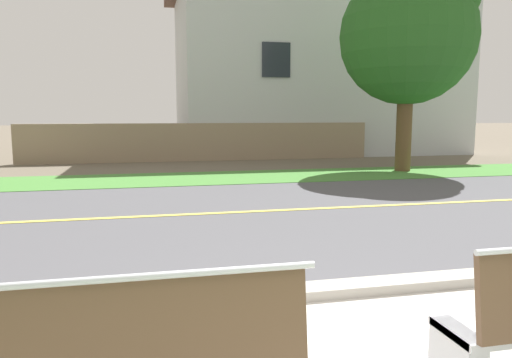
{
  "coord_description": "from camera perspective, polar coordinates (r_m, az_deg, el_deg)",
  "views": [
    {
      "loc": [
        -1.3,
        -1.94,
        1.76
      ],
      "look_at": [
        -0.04,
        3.56,
        1.0
      ],
      "focal_mm": 34.36,
      "sensor_mm": 36.0,
      "label": 1
    }
  ],
  "objects": [
    {
      "name": "road_centre_line",
      "position": [
        8.71,
        -4.04,
        -3.96
      ],
      "size": [
        48.0,
        0.14,
        0.01
      ],
      "primitive_type": "cube",
      "color": "#E0CC4C",
      "rests_on": "ground_plane"
    },
    {
      "name": "street_asphalt",
      "position": [
        8.71,
        -4.04,
        -3.99
      ],
      "size": [
        52.0,
        8.0,
        0.01
      ],
      "primitive_type": "cube",
      "color": "#515156",
      "rests_on": "ground_plane"
    },
    {
      "name": "ground_plane",
      "position": [
        10.17,
        -5.35,
        -2.34
      ],
      "size": [
        140.0,
        140.0,
        0.0
      ],
      "primitive_type": "plane",
      "color": "#665B4C"
    },
    {
      "name": "curb_edge",
      "position": [
        4.79,
        3.85,
        -13.18
      ],
      "size": [
        44.0,
        0.3,
        0.11
      ],
      "primitive_type": "cube",
      "color": "#ADA89E",
      "rests_on": "ground_plane"
    },
    {
      "name": "garden_wall",
      "position": [
        18.46,
        -6.35,
        4.3
      ],
      "size": [
        13.0,
        0.36,
        1.4
      ],
      "primitive_type": "cube",
      "color": "gray",
      "rests_on": "ground_plane"
    },
    {
      "name": "shade_tree_left",
      "position": [
        15.81,
        17.84,
        16.58
      ],
      "size": [
        4.02,
        4.02,
        6.64
      ],
      "color": "brown",
      "rests_on": "ground_plane"
    },
    {
      "name": "far_verge_grass",
      "position": [
        13.4,
        -7.2,
        0.08
      ],
      "size": [
        48.0,
        2.8,
        0.02
      ],
      "primitive_type": "cube",
      "color": "#478438",
      "rests_on": "ground_plane"
    },
    {
      "name": "house_across_street",
      "position": [
        22.93,
        6.96,
        12.62
      ],
      "size": [
        13.14,
        6.91,
        7.45
      ],
      "color": "#B7BCC1",
      "rests_on": "ground_plane"
    }
  ]
}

